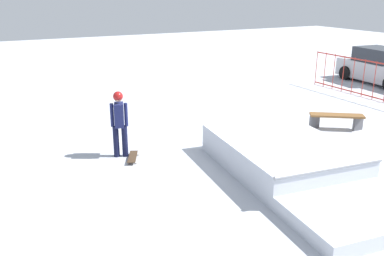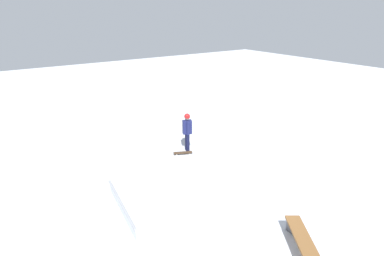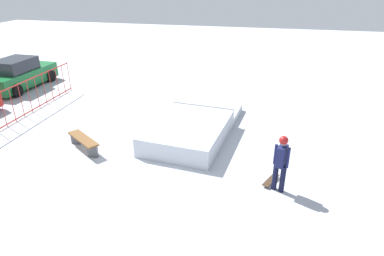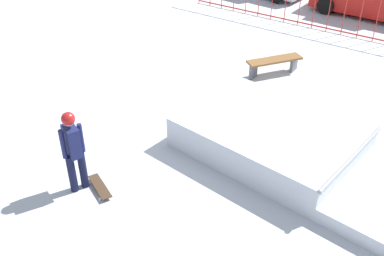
# 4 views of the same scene
# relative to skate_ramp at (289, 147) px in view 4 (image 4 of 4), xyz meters

# --- Properties ---
(ground_plane) EXTENTS (60.00, 60.00, 0.00)m
(ground_plane) POSITION_rel_skate_ramp_xyz_m (-1.73, 0.31, -0.32)
(ground_plane) COLOR #B2B7C1
(skate_ramp) EXTENTS (5.65, 3.18, 0.74)m
(skate_ramp) POSITION_rel_skate_ramp_xyz_m (0.00, 0.00, 0.00)
(skate_ramp) COLOR silver
(skate_ramp) RESTS_ON ground
(skater) EXTENTS (0.43, 0.42, 1.73)m
(skater) POSITION_rel_skate_ramp_xyz_m (-2.93, -3.16, 0.69)
(skater) COLOR black
(skater) RESTS_ON ground
(skateboard) EXTENTS (0.81, 0.52, 0.09)m
(skateboard) POSITION_rel_skate_ramp_xyz_m (-2.57, -2.97, -0.24)
(skateboard) COLOR #3F2D1E
(skateboard) RESTS_ON ground
(perimeter_fence) EXTENTS (11.16, 0.09, 1.50)m
(perimeter_fence) POSITION_rel_skate_ramp_xyz_m (-1.73, 7.49, 0.45)
(perimeter_fence) COLOR #B22D23
(perimeter_fence) RESTS_ON ground
(park_bench) EXTENTS (1.24, 1.54, 0.48)m
(park_bench) POSITION_rel_skate_ramp_xyz_m (-2.02, 3.44, 0.04)
(park_bench) COLOR brown
(park_bench) RESTS_ON ground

